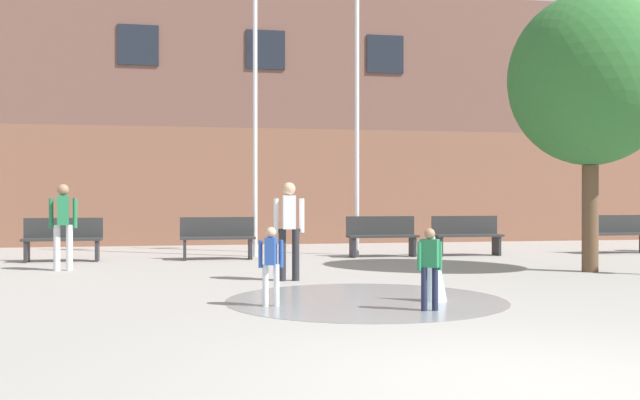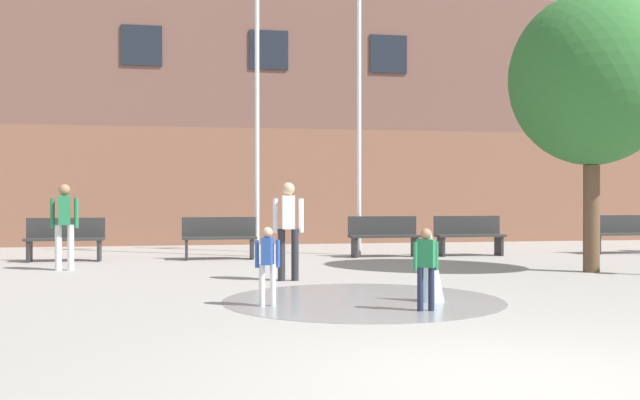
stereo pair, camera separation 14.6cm
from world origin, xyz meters
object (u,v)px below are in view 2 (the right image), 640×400
at_px(child_in_fountain, 426,263).
at_px(flagpole_left, 258,91).
at_px(park_bench_left_of_flagpoles, 65,238).
at_px(park_bench_near_trashcan, 469,235).
at_px(child_running, 267,260).
at_px(park_bench_far_right, 621,233).
at_px(adult_watching, 288,223).
at_px(park_bench_under_left_flagpole, 219,237).
at_px(park_bench_under_right_flagpole, 384,235).
at_px(flagpole_right, 360,93).
at_px(adult_in_red, 64,220).
at_px(street_tree_near_building, 592,79).

xyz_separation_m(child_in_fountain, flagpole_left, (-1.15, 8.42, 3.16)).
xyz_separation_m(park_bench_left_of_flagpoles, park_bench_near_trashcan, (8.90, -0.13, 0.00)).
bearing_deg(child_running, park_bench_near_trashcan, -19.83).
bearing_deg(park_bench_far_right, adult_watching, -153.59).
xyz_separation_m(park_bench_under_left_flagpole, park_bench_under_right_flagpole, (3.69, 0.02, 0.00)).
relative_size(flagpole_left, flagpole_right, 0.99).
xyz_separation_m(child_in_fountain, flagpole_right, (1.22, 8.42, 3.19)).
xyz_separation_m(child_running, adult_in_red, (-3.18, 5.17, 0.35)).
bearing_deg(park_bench_near_trashcan, adult_watching, -138.16).
distance_m(park_bench_under_left_flagpole, park_bench_near_trashcan, 5.70).
bearing_deg(adult_in_red, park_bench_left_of_flagpoles, -178.18).
xyz_separation_m(child_running, flagpole_right, (3.03, 7.70, 3.19)).
xyz_separation_m(park_bench_left_of_flagpoles, park_bench_under_right_flagpole, (6.90, -0.06, 0.00)).
bearing_deg(child_in_fountain, park_bench_far_right, 81.44).
bearing_deg(flagpole_left, child_running, -94.90).
bearing_deg(park_bench_near_trashcan, flagpole_left, 172.08).
distance_m(adult_in_red, street_tree_near_building, 9.93).
distance_m(park_bench_left_of_flagpoles, park_bench_near_trashcan, 8.90).
bearing_deg(flagpole_right, park_bench_left_of_flagpoles, -175.33).
xyz_separation_m(park_bench_under_left_flagpole, park_bench_far_right, (9.52, -0.06, 0.00)).
xyz_separation_m(adult_watching, street_tree_near_building, (5.56, 0.38, 2.54)).
height_order(park_bench_left_of_flagpoles, park_bench_under_right_flagpole, same).
height_order(park_bench_far_right, child_in_fountain, child_in_fountain).
xyz_separation_m(child_in_fountain, street_tree_near_building, (4.40, 3.84, 2.89)).
height_order(child_running, adult_in_red, adult_in_red).
xyz_separation_m(child_in_fountain, adult_watching, (-1.17, 3.46, 0.35)).
xyz_separation_m(child_running, adult_watching, (0.64, 2.74, 0.35)).
distance_m(park_bench_under_right_flagpole, adult_watching, 5.20).
xyz_separation_m(park_bench_left_of_flagpoles, child_running, (3.46, -7.17, 0.10)).
xyz_separation_m(park_bench_left_of_flagpoles, child_in_fountain, (5.27, -7.89, 0.10)).
relative_size(park_bench_under_right_flagpole, park_bench_near_trashcan, 1.00).
distance_m(park_bench_under_left_flagpole, flagpole_right, 4.69).
bearing_deg(adult_in_red, park_bench_far_right, 92.15).
bearing_deg(flagpole_left, adult_watching, -90.18).
bearing_deg(child_running, adult_watching, 4.65).
distance_m(child_in_fountain, street_tree_near_building, 6.51).
bearing_deg(park_bench_under_left_flagpole, flagpole_right, 10.64).
bearing_deg(child_running, flagpole_left, 12.98).
bearing_deg(park_bench_near_trashcan, park_bench_under_right_flagpole, 178.00).
relative_size(child_running, street_tree_near_building, 0.20).
bearing_deg(flagpole_left, park_bench_far_right, -4.51).
bearing_deg(adult_watching, flagpole_left, 4.85).
bearing_deg(flagpole_right, adult_in_red, -157.80).
bearing_deg(flagpole_left, child_in_fountain, -82.22).
distance_m(park_bench_under_left_flagpole, child_in_fountain, 8.07).
bearing_deg(flagpole_right, park_bench_under_right_flagpole, -55.92).
height_order(park_bench_under_right_flagpole, child_in_fountain, child_in_fountain).
bearing_deg(park_bench_near_trashcan, child_in_fountain, -115.09).
relative_size(park_bench_left_of_flagpoles, park_bench_under_right_flagpole, 1.00).
xyz_separation_m(park_bench_under_right_flagpole, park_bench_near_trashcan, (2.00, -0.07, 0.00)).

